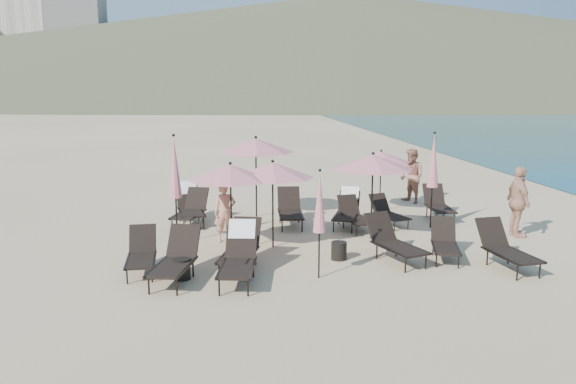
{
  "coord_description": "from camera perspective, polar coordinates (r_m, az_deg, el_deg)",
  "views": [
    {
      "loc": [
        -2.59,
        -11.78,
        3.92
      ],
      "look_at": [
        -1.19,
        3.5,
        1.1
      ],
      "focal_mm": 35.0,
      "sensor_mm": 36.0,
      "label": 1
    }
  ],
  "objects": [
    {
      "name": "beachgoer_c",
      "position": [
        16.18,
        22.35,
        -0.93
      ],
      "size": [
        0.5,
        1.13,
        1.92
      ],
      "primitive_type": "imported",
      "rotation": [
        0.0,
        0.0,
        1.55
      ],
      "color": "tan",
      "rests_on": "ground"
    },
    {
      "name": "lounger_1",
      "position": [
        12.5,
        -4.83,
        -5.65
      ],
      "size": [
        1.06,
        1.85,
        1.0
      ],
      "rotation": [
        0.0,
        0.0,
        -0.24
      ],
      "color": "black",
      "rests_on": "ground"
    },
    {
      "name": "lounger_2",
      "position": [
        11.72,
        -5.0,
        -6.37
      ],
      "size": [
        0.88,
        1.89,
        1.14
      ],
      "rotation": [
        0.0,
        0.0,
        -0.12
      ],
      "color": "black",
      "rests_on": "ground"
    },
    {
      "name": "umbrella_open_1",
      "position": [
        13.8,
        -1.57,
        2.26
      ],
      "size": [
        2.06,
        2.06,
        2.22
      ],
      "color": "black",
      "rests_on": "ground"
    },
    {
      "name": "umbrella_closed_1",
      "position": [
        16.31,
        14.55,
        3.04
      ],
      "size": [
        0.32,
        0.32,
        2.76
      ],
      "color": "black",
      "rests_on": "ground"
    },
    {
      "name": "lounger_0",
      "position": [
        11.88,
        -11.34,
        -6.63
      ],
      "size": [
        1.03,
        1.89,
        1.03
      ],
      "rotation": [
        0.0,
        0.0,
        -0.21
      ],
      "color": "black",
      "rests_on": "ground"
    },
    {
      "name": "side_table_0",
      "position": [
        12.03,
        -10.73,
        -7.69
      ],
      "size": [
        0.35,
        0.35,
        0.44
      ],
      "primitive_type": "cylinder",
      "color": "black",
      "rests_on": "ground"
    },
    {
      "name": "umbrella_open_4",
      "position": [
        18.16,
        9.44,
        3.54
      ],
      "size": [
        1.88,
        1.88,
        2.02
      ],
      "color": "black",
      "rests_on": "ground"
    },
    {
      "name": "hotel_skyline",
      "position": [
        297.96,
        -23.71,
        13.47
      ],
      "size": [
        109.0,
        82.0,
        55.0
      ],
      "color": "beige",
      "rests_on": "ground"
    },
    {
      "name": "ground",
      "position": [
        12.68,
        6.88,
        -7.67
      ],
      "size": [
        800.0,
        800.0,
        0.0
      ],
      "primitive_type": "plane",
      "color": "#D6BA8C",
      "rests_on": "ground"
    },
    {
      "name": "beachgoer_a",
      "position": [
        14.59,
        -6.44,
        -2.06
      ],
      "size": [
        0.62,
        0.46,
        1.57
      ],
      "primitive_type": "imported",
      "rotation": [
        0.0,
        0.0,
        0.15
      ],
      "color": "tan",
      "rests_on": "ground"
    },
    {
      "name": "side_table_1",
      "position": [
        13.2,
        5.2,
        -5.96
      ],
      "size": [
        0.37,
        0.37,
        0.42
      ],
      "primitive_type": "cylinder",
      "color": "black",
      "rests_on": "ground"
    },
    {
      "name": "lounger_11",
      "position": [
        17.78,
        15.0,
        -1.18
      ],
      "size": [
        0.76,
        1.74,
        0.97
      ],
      "rotation": [
        0.0,
        0.0,
        -0.07
      ],
      "color": "black",
      "rests_on": "ground"
    },
    {
      "name": "lounger_4",
      "position": [
        13.65,
        15.65,
        -4.88
      ],
      "size": [
        0.96,
        1.62,
        0.88
      ],
      "rotation": [
        0.0,
        0.0,
        -0.26
      ],
      "color": "black",
      "rests_on": "ground"
    },
    {
      "name": "lounger_13",
      "position": [
        16.61,
        10.12,
        -2.01
      ],
      "size": [
        0.98,
        1.56,
        0.84
      ],
      "rotation": [
        0.0,
        0.0,
        0.32
      ],
      "color": "black",
      "rests_on": "ground"
    },
    {
      "name": "umbrella_closed_0",
      "position": [
        11.56,
        3.22,
        -1.09
      ],
      "size": [
        0.27,
        0.27,
        2.33
      ],
      "color": "black",
      "rests_on": "ground"
    },
    {
      "name": "umbrella_open_0",
      "position": [
        13.49,
        -5.87,
        2.0
      ],
      "size": [
        2.06,
        2.06,
        2.22
      ],
      "color": "black",
      "rests_on": "ground"
    },
    {
      "name": "lounger_6",
      "position": [
        16.96,
        -9.96,
        -1.22
      ],
      "size": [
        1.0,
        1.92,
        1.14
      ],
      "rotation": [
        0.0,
        0.0,
        0.19
      ],
      "color": "black",
      "rests_on": "ground"
    },
    {
      "name": "umbrella_open_2",
      "position": [
        14.76,
        8.62,
        3.02
      ],
      "size": [
        2.16,
        2.16,
        2.32
      ],
      "color": "black",
      "rests_on": "ground"
    },
    {
      "name": "lounger_10",
      "position": [
        15.95,
        6.81,
        -2.35
      ],
      "size": [
        0.86,
        1.63,
        0.89
      ],
      "rotation": [
        0.0,
        0.0,
        0.18
      ],
      "color": "black",
      "rests_on": "ground"
    },
    {
      "name": "volcanic_headland",
      "position": [
        323.77,
        8.23,
        14.32
      ],
      "size": [
        690.0,
        690.0,
        55.0
      ],
      "color": "brown",
      "rests_on": "ground"
    },
    {
      "name": "lounger_5",
      "position": [
        13.37,
        21.26,
        -5.29
      ],
      "size": [
        0.91,
        1.81,
        0.99
      ],
      "rotation": [
        0.0,
        0.0,
        0.15
      ],
      "color": "black",
      "rests_on": "ground"
    },
    {
      "name": "lounger_8",
      "position": [
        16.33,
        0.21,
        -1.75
      ],
      "size": [
        0.72,
        1.8,
        1.02
      ],
      "rotation": [
        0.0,
        0.0,
        -0.03
      ],
      "color": "black",
      "rests_on": "ground"
    },
    {
      "name": "umbrella_closed_2",
      "position": [
        14.38,
        -11.44,
        2.41
      ],
      "size": [
        0.33,
        0.33,
        2.83
      ],
      "color": "black",
      "rests_on": "ground"
    },
    {
      "name": "beachgoer_b",
      "position": [
        19.94,
        12.46,
        1.59
      ],
      "size": [
        1.02,
        1.12,
        1.89
      ],
      "primitive_type": "imported",
      "rotation": [
        0.0,
        0.0,
        -1.17
      ],
      "color": "#A86B56",
      "rests_on": "ground"
    },
    {
      "name": "lounger_12",
      "position": [
        12.62,
        -14.66,
        -6.02
      ],
      "size": [
        0.74,
        1.63,
        0.91
      ],
      "rotation": [
        0.0,
        0.0,
        0.09
      ],
      "color": "black",
      "rests_on": "ground"
    },
    {
      "name": "umbrella_open_3",
      "position": [
        17.21,
        -3.29,
        4.75
      ],
      "size": [
        2.34,
        2.34,
        2.52
      ],
      "color": "black",
      "rests_on": "ground"
    },
    {
      "name": "lounger_9",
      "position": [
        16.37,
        6.03,
        -1.7
      ],
      "size": [
        1.12,
        1.78,
        1.05
      ],
      "rotation": [
        0.0,
        0.0,
        -0.33
      ],
      "color": "black",
      "rests_on": "ground"
    },
    {
      "name": "lounger_3",
      "position": [
        13.2,
        10.7,
        -4.91
      ],
      "size": [
        1.23,
        1.88,
        1.01
      ],
      "rotation": [
        0.0,
        0.0,
        0.35
      ],
      "color": "black",
      "rests_on": "ground"
    },
    {
      "name": "lounger_7",
      "position": [
        16.61,
        -9.84,
        -1.74
      ],
      "size": [
        1.09,
        1.85,
        1.0
      ],
      "rotation": [
        0.0,
        0.0,
        -0.26
      ],
      "color": "black",
      "rests_on": "ground"
    }
  ]
}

